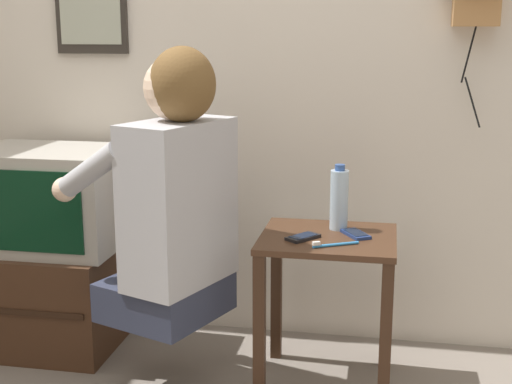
# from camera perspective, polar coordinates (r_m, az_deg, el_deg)

# --- Properties ---
(wall_back) EXTENTS (6.80, 0.05, 2.55)m
(wall_back) POSITION_cam_1_polar(r_m,az_deg,el_deg) (2.96, -0.75, 12.59)
(wall_back) COLOR beige
(wall_back) RESTS_ON ground_plane
(side_table) EXTENTS (0.48, 0.42, 0.57)m
(side_table) POSITION_cam_1_polar(r_m,az_deg,el_deg) (2.59, 5.73, -6.43)
(side_table) COLOR #422819
(side_table) RESTS_ON ground_plane
(person) EXTENTS (0.63, 0.57, 0.96)m
(person) POSITION_cam_1_polar(r_m,az_deg,el_deg) (2.48, -6.64, -0.18)
(person) COLOR #2D3347
(person) RESTS_ON ground_plane
(tv_stand) EXTENTS (0.56, 0.51, 0.42)m
(tv_stand) POSITION_cam_1_polar(r_m,az_deg,el_deg) (3.12, -15.98, -7.86)
(tv_stand) COLOR #422819
(tv_stand) RESTS_ON ground_plane
(television) EXTENTS (0.58, 0.43, 0.40)m
(television) POSITION_cam_1_polar(r_m,az_deg,el_deg) (2.99, -16.23, -0.48)
(television) COLOR #ADA89E
(television) RESTS_ON tv_stand
(cell_phone_held) EXTENTS (0.12, 0.13, 0.01)m
(cell_phone_held) POSITION_cam_1_polar(r_m,az_deg,el_deg) (2.51, 3.78, -3.62)
(cell_phone_held) COLOR black
(cell_phone_held) RESTS_ON side_table
(cell_phone_spare) EXTENTS (0.12, 0.14, 0.01)m
(cell_phone_spare) POSITION_cam_1_polar(r_m,az_deg,el_deg) (2.56, 7.98, -3.34)
(cell_phone_spare) COLOR navy
(cell_phone_spare) RESTS_ON side_table
(water_bottle) EXTENTS (0.07, 0.07, 0.24)m
(water_bottle) POSITION_cam_1_polar(r_m,az_deg,el_deg) (2.61, 6.67, -0.57)
(water_bottle) COLOR #ADC6DB
(water_bottle) RESTS_ON side_table
(toothbrush) EXTENTS (0.15, 0.09, 0.02)m
(toothbrush) POSITION_cam_1_polar(r_m,az_deg,el_deg) (2.43, 6.12, -4.19)
(toothbrush) COLOR #338CD8
(toothbrush) RESTS_ON side_table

